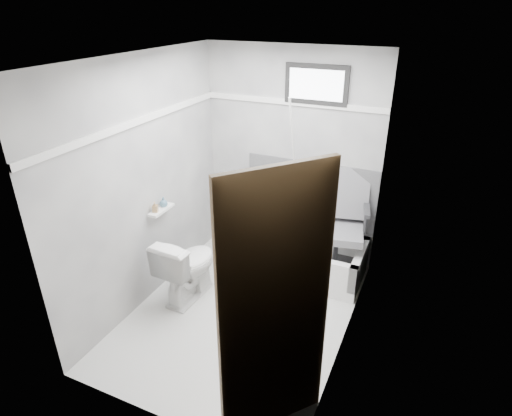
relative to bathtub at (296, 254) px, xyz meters
The scene contains 19 objects.
floor 0.98m from the bathtub, 103.89° to the right, with size 2.60×2.60×0.00m, color white.
ceiling 2.39m from the bathtub, 103.89° to the right, with size 2.60×2.60×0.00m, color silver.
wall_back 1.08m from the bathtub, 121.87° to the left, with size 2.00×0.02×2.40m, color slate.
wall_front 2.45m from the bathtub, 95.89° to the right, with size 2.00×0.02×2.40m, color slate.
wall_left 1.83m from the bathtub, 142.91° to the right, with size 0.02×2.60×2.40m, color slate.
wall_right 1.56m from the bathtub, 50.38° to the right, with size 0.02×2.60×2.40m, color slate.
bathtub is the anchor object (origin of this frame).
office_chair 0.63m from the bathtub, ahead, with size 0.63×0.63×1.09m, color slate, non-canonical shape.
toilet 1.24m from the bathtub, 133.69° to the right, with size 0.40×0.72×0.71m, color white.
door 2.46m from the bathtub, 71.25° to the right, with size 0.78×0.78×2.00m, color brown, non-canonical shape.
window 1.84m from the bathtub, 86.78° to the left, with size 0.66×0.04×0.40m, color black, non-canonical shape.
backerboard 0.69m from the bathtub, 86.82° to the left, with size 1.50×0.02×0.78m, color #4C4C4F.
trim_back 1.67m from the bathtub, 122.79° to the left, with size 2.00×0.02×0.06m, color white.
trim_left 2.22m from the bathtub, 142.61° to the right, with size 0.02×2.60×0.06m, color white.
pole 0.85m from the bathtub, 120.86° to the left, with size 0.02×0.02×1.95m, color silver.
shelf 1.58m from the bathtub, 144.80° to the right, with size 0.10×0.32×0.03m, color white.
soap_bottle_a 1.66m from the bathtub, 142.49° to the right, with size 0.05×0.05×0.11m, color #9F7C4F.
soap_bottle_b 1.58m from the bathtub, 147.05° to the right, with size 0.08×0.08×0.10m, color slate.
faucet 0.65m from the bathtub, 141.67° to the left, with size 0.26×0.10×0.16m, color silver, non-canonical shape.
Camera 1 is at (1.50, -2.99, 2.79)m, focal length 30.00 mm.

